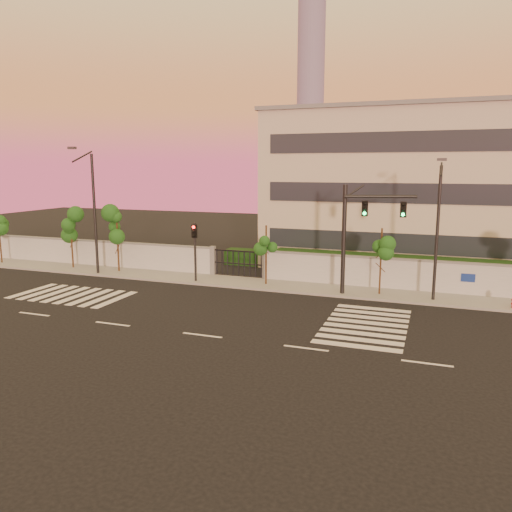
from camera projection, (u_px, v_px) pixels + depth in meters
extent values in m
plane|color=black|center=(202.00, 335.00, 23.37)|extent=(120.00, 120.00, 0.00)
cube|color=gray|center=(272.00, 285.00, 33.07)|extent=(60.00, 3.00, 0.15)
cube|color=#ABAEB3|center=(72.00, 253.00, 40.20)|extent=(25.00, 0.30, 2.00)
cube|color=slate|center=(71.00, 240.00, 40.02)|extent=(25.00, 0.36, 0.12)
cube|color=slate|center=(213.00, 261.00, 35.97)|extent=(0.35, 0.35, 2.20)
cube|color=slate|center=(265.00, 265.00, 34.62)|extent=(0.35, 0.35, 2.20)
cube|color=black|center=(418.00, 271.00, 33.60)|extent=(20.00, 2.00, 1.80)
cube|color=black|center=(107.00, 252.00, 42.06)|extent=(12.00, 1.80, 1.40)
cube|color=black|center=(262.00, 258.00, 40.01)|extent=(6.00, 1.50, 1.20)
cube|color=beige|center=(425.00, 190.00, 39.64)|extent=(24.00, 12.00, 12.00)
cube|color=#262D38|center=(420.00, 244.00, 34.69)|extent=(22.00, 0.08, 1.40)
cube|color=#262D38|center=(423.00, 194.00, 34.07)|extent=(22.00, 0.08, 1.40)
cube|color=#262D38|center=(426.00, 141.00, 33.46)|extent=(22.00, 0.08, 1.40)
cube|color=slate|center=(430.00, 111.00, 38.58)|extent=(24.40, 12.40, 0.30)
cylinder|color=slate|center=(311.00, 87.00, 294.71)|extent=(16.00, 16.00, 110.00)
cube|color=silver|center=(32.00, 291.00, 31.79)|extent=(0.50, 4.00, 0.02)
cube|color=silver|center=(43.00, 292.00, 31.49)|extent=(0.50, 4.00, 0.02)
cube|color=silver|center=(55.00, 293.00, 31.19)|extent=(0.50, 4.00, 0.02)
cube|color=silver|center=(66.00, 294.00, 30.88)|extent=(0.50, 4.00, 0.02)
cube|color=silver|center=(78.00, 296.00, 30.58)|extent=(0.50, 4.00, 0.02)
cube|color=silver|center=(90.00, 297.00, 30.28)|extent=(0.50, 4.00, 0.02)
cube|color=silver|center=(103.00, 298.00, 29.97)|extent=(0.50, 4.00, 0.02)
cube|color=silver|center=(115.00, 300.00, 29.67)|extent=(0.50, 4.00, 0.02)
cube|color=silver|center=(356.00, 346.00, 21.94)|extent=(4.00, 0.50, 0.02)
cube|color=silver|center=(359.00, 340.00, 22.77)|extent=(4.00, 0.50, 0.02)
cube|color=silver|center=(362.00, 333.00, 23.60)|extent=(4.00, 0.50, 0.02)
cube|color=silver|center=(364.00, 328.00, 24.43)|extent=(4.00, 0.50, 0.02)
cube|color=silver|center=(367.00, 323.00, 25.27)|extent=(4.00, 0.50, 0.02)
cube|color=silver|center=(369.00, 318.00, 26.10)|extent=(4.00, 0.50, 0.02)
cube|color=silver|center=(371.00, 313.00, 26.93)|extent=(4.00, 0.50, 0.02)
cube|color=silver|center=(374.00, 309.00, 27.76)|extent=(4.00, 0.50, 0.02)
cube|color=silver|center=(34.00, 314.00, 26.74)|extent=(2.00, 0.15, 0.01)
cube|color=silver|center=(113.00, 324.00, 25.06)|extent=(2.00, 0.15, 0.01)
cube|color=silver|center=(202.00, 335.00, 23.37)|extent=(2.00, 0.15, 0.01)
cube|color=silver|center=(306.00, 348.00, 21.69)|extent=(2.00, 0.15, 0.01)
cube|color=silver|center=(427.00, 363.00, 20.00)|extent=(2.00, 0.15, 0.01)
cylinder|color=#382314|center=(0.00, 239.00, 40.26)|extent=(0.12, 0.12, 4.11)
sphere|color=#204F16|center=(5.00, 232.00, 40.22)|extent=(0.85, 0.85, 0.85)
cylinder|color=#382314|center=(71.00, 239.00, 38.24)|extent=(0.13, 0.13, 4.68)
sphere|color=#204F16|center=(70.00, 221.00, 37.99)|extent=(1.17, 1.17, 1.17)
sphere|color=#204F16|center=(77.00, 230.00, 38.18)|extent=(0.89, 0.89, 0.89)
sphere|color=#204F16|center=(66.00, 227.00, 38.03)|extent=(0.85, 0.85, 0.85)
cylinder|color=#382314|center=(118.00, 242.00, 36.83)|extent=(0.13, 0.13, 4.74)
sphere|color=#204F16|center=(117.00, 222.00, 36.58)|extent=(1.22, 1.22, 1.22)
sphere|color=#204F16|center=(123.00, 232.00, 36.78)|extent=(0.93, 0.93, 0.93)
sphere|color=#204F16|center=(112.00, 229.00, 36.62)|extent=(0.89, 0.89, 0.89)
cylinder|color=#382314|center=(266.00, 256.00, 32.79)|extent=(0.11, 0.11, 4.05)
sphere|color=#204F16|center=(266.00, 238.00, 32.58)|extent=(1.02, 1.02, 1.02)
sphere|color=#204F16|center=(272.00, 247.00, 32.74)|extent=(0.78, 0.78, 0.78)
sphere|color=#204F16|center=(261.00, 244.00, 32.61)|extent=(0.74, 0.74, 0.74)
cylinder|color=#382314|center=(381.00, 263.00, 30.14)|extent=(0.11, 0.11, 4.18)
sphere|color=#204F16|center=(382.00, 242.00, 29.92)|extent=(1.01, 1.01, 1.01)
sphere|color=#204F16|center=(387.00, 252.00, 30.09)|extent=(0.77, 0.77, 0.77)
sphere|color=#204F16|center=(376.00, 249.00, 29.95)|extent=(0.74, 0.74, 0.74)
cylinder|color=black|center=(344.00, 241.00, 30.09)|extent=(0.26, 0.26, 6.75)
cylinder|color=black|center=(381.00, 197.00, 28.92)|extent=(4.02, 1.32, 0.17)
cube|color=black|center=(365.00, 208.00, 29.29)|extent=(0.38, 0.20, 0.98)
sphere|color=#0CF259|center=(364.00, 214.00, 29.24)|extent=(0.22, 0.22, 0.22)
cube|color=black|center=(403.00, 209.00, 28.56)|extent=(0.38, 0.20, 0.98)
sphere|color=#0CF259|center=(403.00, 215.00, 28.51)|extent=(0.22, 0.22, 0.22)
cylinder|color=black|center=(195.00, 253.00, 33.64)|extent=(0.15, 0.15, 4.12)
cube|color=black|center=(194.00, 231.00, 33.33)|extent=(0.32, 0.16, 0.82)
sphere|color=red|center=(194.00, 227.00, 33.19)|extent=(0.18, 0.18, 0.18)
cylinder|color=black|center=(95.00, 216.00, 35.82)|extent=(0.20, 0.20, 8.72)
cylinder|color=black|center=(82.00, 157.00, 34.19)|extent=(0.11, 2.09, 0.85)
cube|color=#3F3F44|center=(72.00, 148.00, 33.19)|extent=(0.55, 0.27, 0.16)
cylinder|color=black|center=(437.00, 235.00, 28.52)|extent=(0.18, 0.18, 7.88)
cylinder|color=black|center=(441.00, 169.00, 27.05)|extent=(0.10, 1.88, 0.77)
cube|color=#3F3F44|center=(442.00, 159.00, 26.14)|extent=(0.49, 0.25, 0.15)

